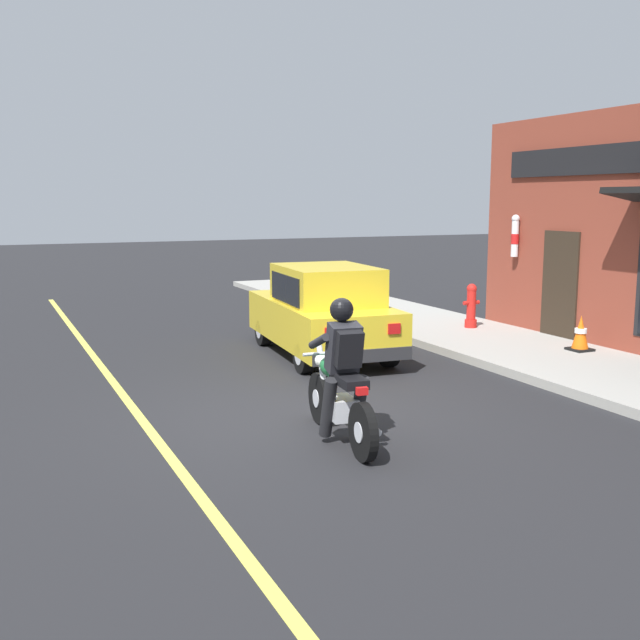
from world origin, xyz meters
TOP-DOWN VIEW (x-y plane):
  - ground_plane at (0.00, 0.00)m, footprint 80.00×80.00m
  - sidewalk_curb at (5.02, 3.00)m, footprint 2.60×22.00m
  - lane_stripe at (-1.80, 3.00)m, footprint 0.12×19.80m
  - motorcycle_with_rider at (0.07, -1.10)m, footprint 0.61×2.02m
  - car_hatchback at (1.82, 3.18)m, footprint 1.96×3.91m
  - traffic_cone at (5.70, 1.16)m, footprint 0.36×0.36m
  - fire_hydrant at (5.40, 3.86)m, footprint 0.36×0.24m

SIDE VIEW (x-z plane):
  - ground_plane at x=0.00m, z-range 0.00..0.00m
  - lane_stripe at x=-1.80m, z-range 0.00..0.01m
  - sidewalk_curb at x=5.02m, z-range 0.00..0.14m
  - traffic_cone at x=5.70m, z-range 0.13..0.73m
  - fire_hydrant at x=5.40m, z-range 0.13..1.01m
  - motorcycle_with_rider at x=0.07m, z-range -0.13..1.49m
  - car_hatchback at x=1.82m, z-range -0.02..1.55m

